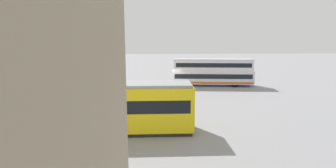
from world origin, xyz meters
The scene contains 7 objects.
ground_plane centered at (0.00, 0.00, 0.00)m, with size 160.00×160.00×0.00m, color gray.
double_decker_bus centered at (-5.87, -1.54, 1.96)m, with size 11.45×3.58×3.82m.
tram_yellow centered at (7.02, 16.74, 1.84)m, with size 14.60×2.82×3.56m.
pedestrian_near_railing centered at (3.07, 6.84, 0.90)m, with size 0.36×0.32×1.58m.
pedestrian_crossing centered at (1.16, 9.24, 1.04)m, with size 0.36×0.33×1.79m.
pedestrian_railing centered at (3.71, 6.32, 0.74)m, with size 7.37×0.62×1.08m.
info_sign centered at (7.32, 5.40, 1.56)m, with size 1.05×0.17×2.26m.
Camera 1 is at (2.53, 35.19, 6.65)m, focal length 28.26 mm.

